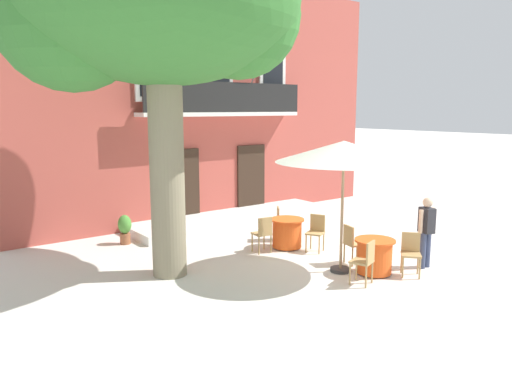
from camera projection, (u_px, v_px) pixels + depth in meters
The scene contains 15 objects.
ground_plane at pixel (318, 255), 11.97m from camera, with size 120.00×120.00×0.00m, color silver.
building_facade at pixel (186, 102), 17.04m from camera, with size 13.00×5.09×7.50m.
entrance_step_platform at pixel (235, 219), 15.36m from camera, with size 6.70×1.85×0.25m, color silver.
plane_tree at pixel (157, 5), 9.64m from camera, with size 5.86×5.14×7.38m.
cafe_table_near_tree at pixel (287, 233), 12.52m from camera, with size 0.86×0.86×0.76m.
cafe_chair_near_tree_0 at pixel (316, 230), 12.24m from camera, with size 0.54×0.54×0.91m.
cafe_chair_near_tree_1 at pixel (282, 221), 13.23m from camera, with size 0.56×0.56×0.91m.
cafe_chair_near_tree_2 at pixel (263, 232), 12.07m from camera, with size 0.45×0.45×0.91m.
cafe_table_middle at pixel (374, 256), 10.56m from camera, with size 0.86×0.86×0.76m.
cafe_chair_middle_0 at pixel (411, 251), 10.46m from camera, with size 0.56×0.56×0.91m.
cafe_chair_middle_1 at pixel (352, 242), 11.19m from camera, with size 0.49×0.49×0.91m.
cafe_chair_middle_2 at pixel (365, 259), 9.87m from camera, with size 0.51×0.51×0.91m.
cafe_umbrella at pixel (344, 152), 10.33m from camera, with size 2.90×2.90×2.85m.
ground_planter_left at pixel (125, 228), 12.88m from camera, with size 0.35×0.35×0.77m.
pedestrian_near_entrance at pixel (426, 228), 10.89m from camera, with size 0.53×0.39×1.59m.
Camera 1 is at (-8.21, -8.25, 3.52)m, focal length 34.60 mm.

